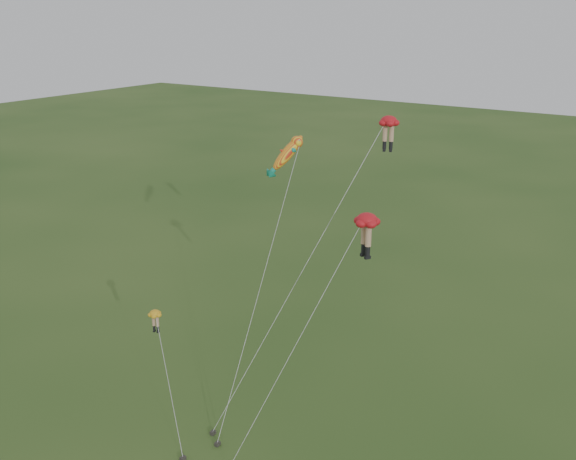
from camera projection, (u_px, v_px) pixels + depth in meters
The scene contains 5 objects.
ground at pixel (228, 443), 39.95m from camera, with size 300.00×300.00×0.00m, color #284719.
legs_kite_red_high at pixel (384, 131), 38.85m from camera, with size 7.59×10.71×19.54m.
legs_kite_red_mid at pixel (365, 226), 35.28m from camera, with size 6.22×7.82×15.05m.
legs_kite_yellow at pixel (156, 322), 41.10m from camera, with size 5.51×3.97×7.32m.
fish_kite at pixel (287, 155), 44.25m from camera, with size 3.36×12.64×17.63m.
Camera 1 is at (21.44, -25.91, 25.61)m, focal length 40.00 mm.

